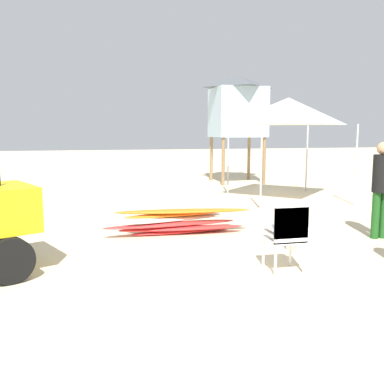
{
  "coord_description": "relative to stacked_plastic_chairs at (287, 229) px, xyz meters",
  "views": [
    {
      "loc": [
        -1.06,
        -4.7,
        1.93
      ],
      "look_at": [
        0.55,
        2.14,
        0.94
      ],
      "focal_mm": 40.33,
      "sensor_mm": 36.0,
      "label": 1
    }
  ],
  "objects": [
    {
      "name": "cooler_box",
      "position": [
        0.74,
        0.85,
        -0.4
      ],
      "size": [
        0.49,
        0.35,
        0.41
      ],
      "primitive_type": "cube",
      "color": "white",
      "rests_on": "ground"
    },
    {
      "name": "surfboard_pile",
      "position": [
        -0.99,
        2.54,
        -0.36
      ],
      "size": [
        2.81,
        0.84,
        0.48
      ],
      "color": "red",
      "rests_on": "ground"
    },
    {
      "name": "lifeguard_tower",
      "position": [
        2.79,
        10.17,
        2.24
      ],
      "size": [
        1.98,
        1.98,
        3.96
      ],
      "color": "olive",
      "rests_on": "ground"
    },
    {
      "name": "ground",
      "position": [
        -1.52,
        -0.59,
        -0.6
      ],
      "size": [
        80.0,
        80.0,
        0.0
      ],
      "primitive_type": "plane",
      "color": "beige"
    },
    {
      "name": "popup_canopy",
      "position": [
        2.84,
        5.99,
        1.87
      ],
      "size": [
        2.69,
        2.69,
        2.85
      ],
      "color": "#B2B2B7",
      "rests_on": "ground"
    },
    {
      "name": "lifeguard_near_left",
      "position": [
        2.48,
        1.38,
        0.4
      ],
      "size": [
        0.32,
        0.32,
        1.74
      ],
      "color": "#194C19",
      "rests_on": "ground"
    },
    {
      "name": "stacked_plastic_chairs",
      "position": [
        0.0,
        0.0,
        0.0
      ],
      "size": [
        0.48,
        0.48,
        1.02
      ],
      "color": "white",
      "rests_on": "ground"
    }
  ]
}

